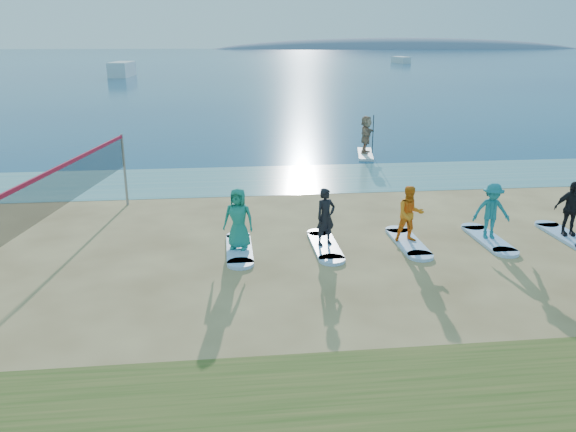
{
  "coord_description": "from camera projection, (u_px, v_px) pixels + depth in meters",
  "views": [
    {
      "loc": [
        -2.57,
        -12.08,
        5.6
      ],
      "look_at": [
        -0.97,
        2.0,
        1.1
      ],
      "focal_mm": 35.0,
      "sensor_mm": 36.0,
      "label": 1
    }
  ],
  "objects": [
    {
      "name": "ground",
      "position": [
        338.0,
        284.0,
        13.41
      ],
      "size": [
        600.0,
        600.0,
        0.0
      ],
      "primitive_type": "plane",
      "color": "tan",
      "rests_on": "ground"
    },
    {
      "name": "shallow_water",
      "position": [
        288.0,
        179.0,
        23.35
      ],
      "size": [
        600.0,
        600.0,
        0.0
      ],
      "primitive_type": "plane",
      "color": "teal",
      "rests_on": "ground"
    },
    {
      "name": "ocean",
      "position": [
        231.0,
        58.0,
        164.92
      ],
      "size": [
        600.0,
        600.0,
        0.0
      ],
      "primitive_type": "plane",
      "color": "navy",
      "rests_on": "ground"
    },
    {
      "name": "island_ridge",
      "position": [
        401.0,
        49.0,
        307.67
      ],
      "size": [
        220.0,
        56.0,
        18.0
      ],
      "primitive_type": "ellipsoid",
      "color": "slate",
      "rests_on": "ground"
    },
    {
      "name": "volleyball_net",
      "position": [
        66.0,
        184.0,
        14.89
      ],
      "size": [
        1.58,
        8.97,
        2.5
      ],
      "rotation": [
        0.0,
        0.0,
        -0.17
      ],
      "color": "gray",
      "rests_on": "ground"
    },
    {
      "name": "paddleboard",
      "position": [
        365.0,
        154.0,
        28.06
      ],
      "size": [
        1.3,
        3.08,
        0.12
      ],
      "primitive_type": "cube",
      "rotation": [
        0.0,
        0.0,
        -0.21
      ],
      "color": "silver",
      "rests_on": "ground"
    },
    {
      "name": "paddleboarder",
      "position": [
        366.0,
        134.0,
        27.76
      ],
      "size": [
        1.19,
        1.79,
        1.85
      ],
      "primitive_type": "imported",
      "rotation": [
        0.0,
        0.0,
        1.16
      ],
      "color": "tan",
      "rests_on": "paddleboard"
    },
    {
      "name": "boat_offshore_a",
      "position": [
        123.0,
        77.0,
        85.19
      ],
      "size": [
        3.01,
        8.41,
        2.16
      ],
      "primitive_type": "cube",
      "rotation": [
        0.0,
        0.0,
        -0.05
      ],
      "color": "silver",
      "rests_on": "ground"
    },
    {
      "name": "boat_offshore_b",
      "position": [
        401.0,
        63.0,
        130.01
      ],
      "size": [
        2.91,
        6.77,
        1.5
      ],
      "primitive_type": "cube",
      "rotation": [
        0.0,
        0.0,
        0.16
      ],
      "color": "silver",
      "rests_on": "ground"
    },
    {
      "name": "surfboard_0",
      "position": [
        239.0,
        249.0,
        15.46
      ],
      "size": [
        0.7,
        2.2,
        0.09
      ],
      "primitive_type": "cube",
      "color": "#A4C9FF",
      "rests_on": "ground"
    },
    {
      "name": "student_0",
      "position": [
        238.0,
        219.0,
        15.19
      ],
      "size": [
        0.95,
        0.75,
        1.69
      ],
      "primitive_type": "imported",
      "rotation": [
        0.0,
        0.0,
        -0.29
      ],
      "color": "#1A8170",
      "rests_on": "surfboard_0"
    },
    {
      "name": "surfboard_1",
      "position": [
        325.0,
        246.0,
        15.72
      ],
      "size": [
        0.7,
        2.2,
        0.09
      ],
      "primitive_type": "cube",
      "color": "#A4C9FF",
      "rests_on": "ground"
    },
    {
      "name": "student_1",
      "position": [
        326.0,
        217.0,
        15.46
      ],
      "size": [
        0.7,
        0.59,
        1.61
      ],
      "primitive_type": "imported",
      "rotation": [
        0.0,
        0.0,
        0.42
      ],
      "color": "black",
      "rests_on": "surfboard_1"
    },
    {
      "name": "surfboard_2",
      "position": [
        408.0,
        242.0,
        15.97
      ],
      "size": [
        0.7,
        2.2,
        0.09
      ],
      "primitive_type": "cube",
      "color": "#A4C9FF",
      "rests_on": "ground"
    },
    {
      "name": "student_2",
      "position": [
        410.0,
        214.0,
        15.72
      ],
      "size": [
        0.8,
        0.63,
        1.61
      ],
      "primitive_type": "imported",
      "rotation": [
        0.0,
        0.0,
        -0.03
      ],
      "color": "orange",
      "rests_on": "surfboard_2"
    },
    {
      "name": "surfboard_3",
      "position": [
        488.0,
        239.0,
        16.23
      ],
      "size": [
        0.7,
        2.2,
        0.09
      ],
      "primitive_type": "cube",
      "color": "#A4C9FF",
      "rests_on": "ground"
    },
    {
      "name": "student_3",
      "position": [
        492.0,
        211.0,
        15.97
      ],
      "size": [
        1.12,
        0.74,
        1.62
      ],
      "primitive_type": "imported",
      "rotation": [
        0.0,
        0.0,
        -0.14
      ],
      "color": "#1B7685",
      "rests_on": "surfboard_3"
    },
    {
      "name": "surfboard_4",
      "position": [
        566.0,
        236.0,
        16.49
      ],
      "size": [
        0.7,
        2.2,
        0.09
      ],
      "primitive_type": "cube",
      "color": "#A4C9FF",
      "rests_on": "ground"
    },
    {
      "name": "student_4",
      "position": [
        571.0,
        208.0,
        16.23
      ],
      "size": [
        0.98,
        0.5,
        1.61
      ],
      "primitive_type": "imported",
      "rotation": [
        0.0,
        0.0,
        -0.12
      ],
      "color": "black",
      "rests_on": "surfboard_4"
    }
  ]
}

